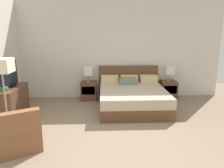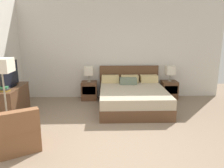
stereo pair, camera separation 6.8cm
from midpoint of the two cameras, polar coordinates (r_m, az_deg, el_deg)
ground_plane at (r=3.88m, az=2.08°, el=-17.11°), size 9.60×9.60×0.00m
wall_back at (r=6.58m, az=0.32°, el=8.81°), size 6.60×0.06×2.87m
bed at (r=5.84m, az=5.66°, el=-3.32°), size 1.77×2.01×0.98m
nightstand_left at (r=6.51m, az=-5.65°, el=-1.72°), size 0.45×0.41×0.54m
nightstand_right at (r=6.77m, az=14.96°, el=-1.51°), size 0.45×0.41×0.54m
table_lamp_left at (r=6.38m, az=-5.77°, el=3.42°), size 0.25×0.25×0.45m
table_lamp_right at (r=6.65m, az=15.26°, el=3.43°), size 0.25×0.25×0.45m
dresser at (r=5.74m, az=-24.36°, el=-4.01°), size 0.47×1.16×0.71m
tv at (r=5.63m, az=-24.79°, el=2.21°), size 0.18×0.87×0.59m
book_red_cover at (r=5.33m, az=-26.05°, el=-1.49°), size 0.25×0.20×0.03m
book_blue_cover at (r=5.32m, az=-26.14°, el=-1.19°), size 0.27×0.20×0.02m
book_small_top at (r=5.32m, az=-26.29°, el=-0.86°), size 0.22×0.18×0.04m
armchair_by_window at (r=4.13m, az=-23.13°, el=-11.81°), size 0.92×0.93×0.76m
floor_lamp at (r=4.49m, az=-26.47°, el=3.19°), size 0.36×0.36×1.50m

